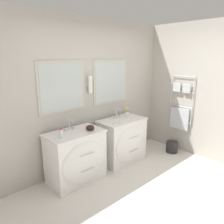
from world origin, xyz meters
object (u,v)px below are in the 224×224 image
Objects in this scene: toiletry_bottle at (61,134)px; waste_bin at (172,147)px; vanity_left at (77,156)px; vanity_right at (123,140)px; amenity_bowl at (90,128)px; flower_vase at (127,113)px.

toiletry_bottle is 2.50m from waste_bin.
vanity_left is 0.55m from toiletry_bottle.
vanity_left is 1.00× the size of vanity_right.
amenity_bowl reaches higher than vanity_right.
flower_vase is (1.49, 0.11, 0.03)m from toiletry_bottle.
vanity_right is at bearing 2.32° from toiletry_bottle.
flower_vase reaches higher than waste_bin.
vanity_left is at bearing 165.99° from amenity_bowl.
amenity_bowl is 0.98m from flower_vase.
vanity_left is 6.01× the size of toiletry_bottle.
toiletry_bottle is 1.49m from flower_vase.
toiletry_bottle is 1.07× the size of amenity_bowl.
flower_vase is at bearing 18.97° from vanity_right.
vanity_right is at bearing 0.00° from vanity_left.
waste_bin is (2.07, -0.44, -0.30)m from vanity_left.
waste_bin is (2.35, -0.39, -0.77)m from toiletry_bottle.
waste_bin is at bearing -9.34° from toiletry_bottle.
flower_vase is at bearing 6.78° from amenity_bowl.
flower_vase is at bearing 4.26° from toiletry_bottle.
vanity_left is at bearing 180.00° from vanity_right.
amenity_bowl reaches higher than vanity_left.
vanity_right is 0.52m from flower_vase.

